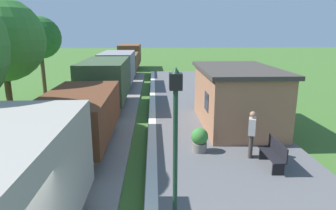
% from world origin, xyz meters
% --- Properties ---
extents(freight_train, '(2.50, 39.20, 2.72)m').
position_xyz_m(freight_train, '(-2.40, 17.94, 1.60)').
color(freight_train, gray).
rests_on(freight_train, rail_near).
extents(station_hut, '(3.50, 5.80, 2.78)m').
position_xyz_m(station_hut, '(4.40, 10.44, 1.65)').
color(station_hut, '#9E6B4C').
rests_on(station_hut, platform_slab).
extents(bench_near_hut, '(0.42, 1.50, 0.91)m').
position_xyz_m(bench_near_hut, '(4.46, 5.81, 0.72)').
color(bench_near_hut, black).
rests_on(bench_near_hut, platform_slab).
extents(person_waiting, '(0.35, 0.44, 1.71)m').
position_xyz_m(person_waiting, '(3.95, 6.63, 1.18)').
color(person_waiting, '#38332D').
rests_on(person_waiting, platform_slab).
extents(potted_planter, '(0.64, 0.64, 0.92)m').
position_xyz_m(potted_planter, '(2.19, 7.25, 0.72)').
color(potted_planter, slate).
rests_on(potted_planter, platform_slab).
extents(lamp_post_near, '(0.28, 0.28, 3.70)m').
position_xyz_m(lamp_post_near, '(0.97, 3.08, 2.80)').
color(lamp_post_near, '#193823').
rests_on(lamp_post_near, platform_slab).
extents(tree_trackside_far, '(3.70, 3.70, 6.15)m').
position_xyz_m(tree_trackside_far, '(-6.17, 10.57, 4.29)').
color(tree_trackside_far, '#4C3823').
rests_on(tree_trackside_far, ground).
extents(tree_field_left, '(3.01, 3.01, 5.69)m').
position_xyz_m(tree_field_left, '(-7.64, 19.17, 4.16)').
color(tree_field_left, '#4C3823').
rests_on(tree_field_left, ground).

